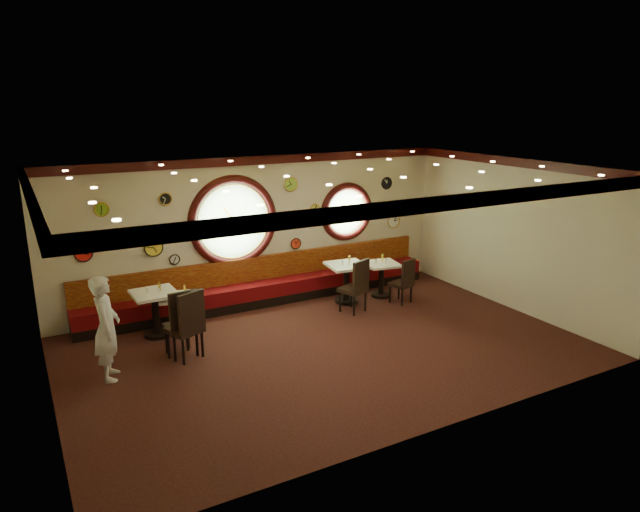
{
  "coord_description": "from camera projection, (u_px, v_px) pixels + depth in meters",
  "views": [
    {
      "loc": [
        -4.67,
        -8.24,
        4.33
      ],
      "look_at": [
        0.29,
        0.8,
        1.5
      ],
      "focal_mm": 32.0,
      "sensor_mm": 36.0,
      "label": 1
    }
  ],
  "objects": [
    {
      "name": "floor",
      "position": [
        327.0,
        348.0,
        10.28
      ],
      "size": [
        9.0,
        6.0,
        0.0
      ],
      "primitive_type": "cube",
      "color": "black",
      "rests_on": "ground"
    },
    {
      "name": "ceiling",
      "position": [
        328.0,
        171.0,
        9.43
      ],
      "size": [
        9.0,
        6.0,
        0.02
      ],
      "primitive_type": "cube",
      "color": "gold",
      "rests_on": "wall_back"
    },
    {
      "name": "wall_back",
      "position": [
        260.0,
        230.0,
        12.39
      ],
      "size": [
        9.0,
        0.02,
        3.2
      ],
      "primitive_type": "cube",
      "color": "beige",
      "rests_on": "floor"
    },
    {
      "name": "wall_front",
      "position": [
        442.0,
        320.0,
        7.32
      ],
      "size": [
        9.0,
        0.02,
        3.2
      ],
      "primitive_type": "cube",
      "color": "beige",
      "rests_on": "floor"
    },
    {
      "name": "wall_left",
      "position": [
        41.0,
        307.0,
        7.77
      ],
      "size": [
        0.02,
        6.0,
        3.2
      ],
      "primitive_type": "cube",
      "color": "beige",
      "rests_on": "floor"
    },
    {
      "name": "wall_right",
      "position": [
        514.0,
        235.0,
        11.94
      ],
      "size": [
        0.02,
        6.0,
        3.2
      ],
      "primitive_type": "cube",
      "color": "beige",
      "rests_on": "floor"
    },
    {
      "name": "molding_back",
      "position": [
        259.0,
        160.0,
        11.95
      ],
      "size": [
        9.0,
        0.1,
        0.18
      ],
      "primitive_type": "cube",
      "color": "#320909",
      "rests_on": "wall_back"
    },
    {
      "name": "molding_front",
      "position": [
        447.0,
        203.0,
        6.96
      ],
      "size": [
        9.0,
        0.1,
        0.18
      ],
      "primitive_type": "cube",
      "color": "#320909",
      "rests_on": "wall_back"
    },
    {
      "name": "molding_left",
      "position": [
        30.0,
        197.0,
        7.39
      ],
      "size": [
        0.1,
        6.0,
        0.18
      ],
      "primitive_type": "cube",
      "color": "#320909",
      "rests_on": "wall_back"
    },
    {
      "name": "molding_right",
      "position": [
        519.0,
        162.0,
        11.52
      ],
      "size": [
        0.1,
        6.0,
        0.18
      ],
      "primitive_type": "cube",
      "color": "#320909",
      "rests_on": "wall_back"
    },
    {
      "name": "banquette_base",
      "position": [
        267.0,
        299.0,
        12.55
      ],
      "size": [
        8.0,
        0.55,
        0.2
      ],
      "primitive_type": "cube",
      "color": "black",
      "rests_on": "floor"
    },
    {
      "name": "banquette_seat",
      "position": [
        266.0,
        288.0,
        12.48
      ],
      "size": [
        8.0,
        0.55,
        0.3
      ],
      "primitive_type": "cube",
      "color": "#58070C",
      "rests_on": "banquette_base"
    },
    {
      "name": "banquette_back",
      "position": [
        262.0,
        268.0,
        12.56
      ],
      "size": [
        8.0,
        0.1,
        0.55
      ],
      "primitive_type": "cube",
      "color": "#650C08",
      "rests_on": "wall_back"
    },
    {
      "name": "porthole_left_glass",
      "position": [
        233.0,
        221.0,
        12.04
      ],
      "size": [
        1.66,
        0.02,
        1.66
      ],
      "primitive_type": "cylinder",
      "rotation": [
        1.57,
        0.0,
        0.0
      ],
      "color": "#88BF72",
      "rests_on": "wall_back"
    },
    {
      "name": "porthole_left_frame",
      "position": [
        233.0,
        222.0,
        12.03
      ],
      "size": [
        1.98,
        0.18,
        1.98
      ],
      "primitive_type": "torus",
      "rotation": [
        1.57,
        0.0,
        0.0
      ],
      "color": "#320909",
      "rests_on": "wall_back"
    },
    {
      "name": "porthole_left_ring",
      "position": [
        234.0,
        222.0,
        12.0
      ],
      "size": [
        1.61,
        0.03,
        1.61
      ],
      "primitive_type": "torus",
      "rotation": [
        1.57,
        0.0,
        0.0
      ],
      "color": "gold",
      "rests_on": "wall_back"
    },
    {
      "name": "porthole_right_glass",
      "position": [
        346.0,
        212.0,
        13.36
      ],
      "size": [
        1.1,
        0.02,
        1.1
      ],
      "primitive_type": "cylinder",
      "rotation": [
        1.57,
        0.0,
        0.0
      ],
      "color": "#88BF72",
      "rests_on": "wall_back"
    },
    {
      "name": "porthole_right_frame",
      "position": [
        347.0,
        212.0,
        13.34
      ],
      "size": [
        1.38,
        0.18,
        1.38
      ],
      "primitive_type": "torus",
      "rotation": [
        1.57,
        0.0,
        0.0
      ],
      "color": "#320909",
      "rests_on": "wall_back"
    },
    {
      "name": "porthole_right_ring",
      "position": [
        347.0,
        212.0,
        13.32
      ],
      "size": [
        1.09,
        0.03,
        1.09
      ],
      "primitive_type": "torus",
      "rotation": [
        1.57,
        0.0,
        0.0
      ],
      "color": "gold",
      "rests_on": "wall_back"
    },
    {
      "name": "wall_clock_0",
      "position": [
        165.0,
        199.0,
        11.2
      ],
      "size": [
        0.24,
        0.03,
        0.24
      ],
      "primitive_type": "cylinder",
      "rotation": [
        1.57,
        0.0,
        0.0
      ],
      "color": "black",
      "rests_on": "wall_back"
    },
    {
      "name": "wall_clock_1",
      "position": [
        296.0,
        244.0,
        12.86
      ],
      "size": [
        0.24,
        0.03,
        0.24
      ],
      "primitive_type": "cylinder",
      "rotation": [
        1.57,
        0.0,
        0.0
      ],
      "color": "red",
      "rests_on": "wall_back"
    },
    {
      "name": "wall_clock_2",
      "position": [
        386.0,
        183.0,
        13.68
      ],
      "size": [
        0.28,
        0.03,
        0.28
      ],
      "primitive_type": "cylinder",
      "rotation": [
        1.57,
        0.0,
        0.0
      ],
      "color": "black",
      "rests_on": "wall_back"
    },
    {
      "name": "wall_clock_3",
      "position": [
        83.0,
        253.0,
        10.7
      ],
      "size": [
        0.32,
        0.03,
        0.32
      ],
      "primitive_type": "cylinder",
      "rotation": [
        1.57,
        0.0,
        0.0
      ],
      "color": "red",
      "rests_on": "wall_back"
    },
    {
      "name": "wall_clock_4",
      "position": [
        101.0,
        209.0,
        10.67
      ],
      "size": [
        0.26,
        0.03,
        0.26
      ],
      "primitive_type": "cylinder",
      "rotation": [
        1.57,
        0.0,
        0.0
      ],
      "color": "#79BA25",
      "rests_on": "wall_back"
    },
    {
      "name": "wall_clock_5",
      "position": [
        154.0,
        247.0,
        11.32
      ],
      "size": [
        0.36,
        0.03,
        0.36
      ],
      "primitive_type": "cylinder",
      "rotation": [
        1.57,
        0.0,
        0.0
      ],
      "color": "yellow",
      "rests_on": "wall_back"
    },
    {
      "name": "wall_clock_6",
      "position": [
        175.0,
        259.0,
        11.58
      ],
      "size": [
        0.2,
        0.03,
        0.2
      ],
      "primitive_type": "cylinder",
      "rotation": [
        1.57,
        0.0,
        0.0
      ],
      "color": "silver",
      "rests_on": "wall_back"
    },
    {
      "name": "wall_clock_7",
      "position": [
        315.0,
        209.0,
        12.89
      ],
      "size": [
        0.22,
        0.03,
        0.22
      ],
      "primitive_type": "cylinder",
      "rotation": [
        1.57,
        0.0,
        0.0
      ],
      "color": "gold",
      "rests_on": "wall_back"
    },
    {
      "name": "wall_clock_8",
      "position": [
        394.0,
        221.0,
        14.04
      ],
      "size": [
        0.34,
        0.03,
        0.34
      ],
      "primitive_type": "cylinder",
      "rotation": [
        1.57,
        0.0,
        0.0
      ],
      "color": "silver",
      "rests_on": "wall_back"
    },
    {
      "name": "wall_clock_9",
      "position": [
        291.0,
        184.0,
        12.45
      ],
      "size": [
        0.3,
        0.03,
        0.3
      ],
      "primitive_type": "cylinder",
      "rotation": [
        1.57,
        0.0,
        0.0
      ],
      "color": "#95C83E",
      "rests_on": "wall_back"
    },
    {
      "name": "table_a",
      "position": [
        155.0,
        308.0,
        10.7
      ],
      "size": [
        0.82,
        0.82,
        0.87
      ],
      "color": "black",
      "rests_on": "floor"
    },
    {
      "name": "table_b",
      "position": [
        180.0,
        310.0,
        10.81
      ],
      "size": [
        0.86,
        0.86,
        0.76
      ],
      "color": "black",
      "rests_on": "floor"
    },
    {
      "name": "table_c",
      "position": [
        346.0,
        278.0,
        12.49
      ],
      "size": [
        0.89,
        0.89,
        0.88
      ],
      "color": "black",
      "rests_on": "floor"
    },
    {
      "name": "table_d",
      "position": [
        381.0,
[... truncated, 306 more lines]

